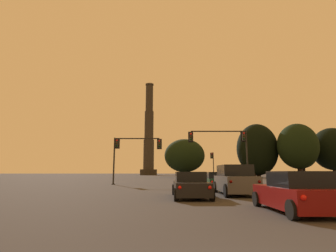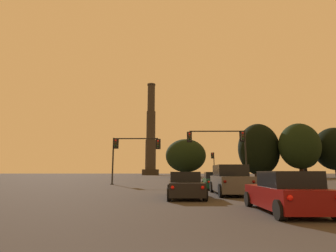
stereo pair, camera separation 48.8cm
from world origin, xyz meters
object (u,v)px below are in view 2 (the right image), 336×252
sedan_center_lane_second (185,185)px  traffic_light_far_right (213,161)px  suv_right_lane_second (230,180)px  traffic_light_overhead_left (129,148)px  hatchback_right_lane_third (286,193)px  smokestack (151,138)px  sedan_right_lane_front (215,181)px  traffic_light_overhead_right (226,142)px

sedan_center_lane_second → traffic_light_far_right: size_ratio=0.85×
suv_right_lane_second → traffic_light_overhead_left: (-8.78, 13.94, 3.31)m
hatchback_right_lane_third → smokestack: 121.96m
suv_right_lane_second → traffic_light_far_right: (4.94, 38.41, 2.76)m
suv_right_lane_second → traffic_light_overhead_left: traffic_light_overhead_left is taller
hatchback_right_lane_third → smokestack: size_ratio=0.09×
sedan_center_lane_second → hatchback_right_lane_third: hatchback_right_lane_third is taller
suv_right_lane_second → sedan_center_lane_second: size_ratio=1.04×
traffic_light_overhead_left → smokestack: size_ratio=0.13×
sedan_right_lane_front → traffic_light_overhead_left: (-8.70, 8.24, 3.54)m
smokestack → traffic_light_overhead_left: bearing=-86.7°
suv_right_lane_second → traffic_light_overhead_right: 13.62m
traffic_light_overhead_left → smokestack: bearing=93.3°
hatchback_right_lane_third → traffic_light_far_right: size_ratio=0.74×
hatchback_right_lane_third → traffic_light_overhead_right: (2.10, 20.30, 4.10)m
sedan_center_lane_second → traffic_light_far_right: bearing=78.2°
traffic_light_overhead_left → hatchback_right_lane_third: bearing=-67.0°
traffic_light_far_right → smokestack: 77.78m
sedan_center_lane_second → traffic_light_far_right: (7.93, 40.29, 2.99)m
hatchback_right_lane_third → smokestack: smokestack is taller
suv_right_lane_second → sedan_center_lane_second: suv_right_lane_second is taller
sedan_center_lane_second → traffic_light_overhead_right: traffic_light_overhead_right is taller
sedan_center_lane_second → hatchback_right_lane_third: size_ratio=1.15×
suv_right_lane_second → sedan_right_lane_front: bearing=91.6°
sedan_right_lane_front → suv_right_lane_second: bearing=-86.5°
sedan_center_lane_second → traffic_light_overhead_right: 16.21m
traffic_light_far_right → traffic_light_overhead_left: size_ratio=0.95×
hatchback_right_lane_third → traffic_light_overhead_right: traffic_light_overhead_right is taller
hatchback_right_lane_third → traffic_light_overhead_left: bearing=113.3°
smokestack → traffic_light_overhead_right: bearing=-80.4°
suv_right_lane_second → sedan_center_lane_second: (-2.99, -1.88, -0.23)m
sedan_center_lane_second → traffic_light_overhead_left: 17.21m
sedan_right_lane_front → hatchback_right_lane_third: hatchback_right_lane_third is taller
suv_right_lane_second → traffic_light_far_right: size_ratio=0.89×
sedan_right_lane_front → traffic_light_overhead_right: 8.60m
sedan_center_lane_second → traffic_light_overhead_right: (5.41, 14.72, 4.10)m
hatchback_right_lane_third → sedan_center_lane_second: bearing=120.9°
traffic_light_overhead_right → smokestack: bearing=99.6°
sedan_right_lane_front → traffic_light_overhead_right: bearing=73.5°
hatchback_right_lane_third → suv_right_lane_second: bearing=92.7°
sedan_center_lane_second → traffic_light_far_right: 41.17m
sedan_center_lane_second → traffic_light_overhead_left: bearing=109.4°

